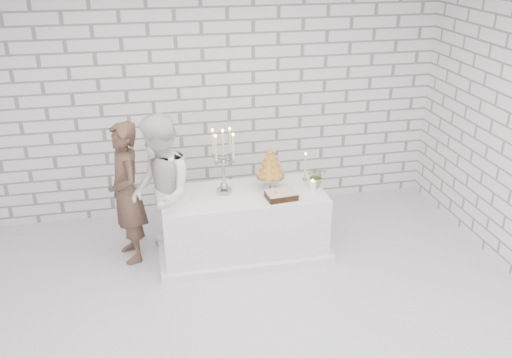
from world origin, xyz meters
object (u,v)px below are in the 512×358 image
at_px(croquembouche, 270,168).
at_px(bride, 161,194).
at_px(cake_table, 243,223).
at_px(candelabra, 223,162).
at_px(groom, 126,193).

bearing_deg(croquembouche, bride, -174.58).
xyz_separation_m(cake_table, candelabra, (-0.20, 0.06, 0.75)).
height_order(cake_table, bride, bride).
xyz_separation_m(cake_table, croquembouche, (0.32, 0.06, 0.62)).
xyz_separation_m(groom, candelabra, (1.05, -0.11, 0.32)).
xyz_separation_m(bride, candelabra, (0.69, 0.11, 0.26)).
bearing_deg(bride, candelabra, 97.71).
relative_size(bride, croquembouche, 3.44).
relative_size(groom, bride, 0.93).
height_order(bride, croquembouche, bride).
height_order(cake_table, groom, groom).
relative_size(candelabra, croquembouche, 1.48).
distance_m(bride, croquembouche, 1.23).
height_order(groom, croquembouche, groom).
bearing_deg(croquembouche, cake_table, -169.81).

